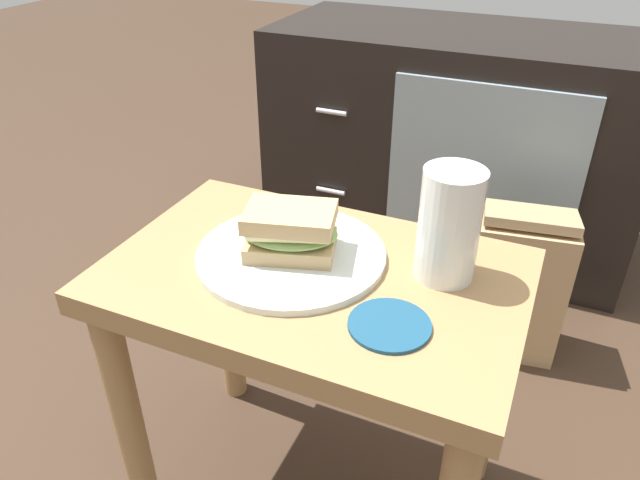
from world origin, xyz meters
The scene contains 7 objects.
side_table centered at (0.00, 0.00, 0.37)m, with size 0.56×0.36×0.46m.
tv_cabinet centered at (-0.01, 0.95, 0.29)m, with size 0.96×0.46×0.58m.
plate centered at (-0.04, 0.02, 0.47)m, with size 0.26×0.26×0.01m, color silver.
sandwich_front centered at (-0.04, 0.02, 0.50)m, with size 0.15×0.12×0.07m.
beer_glass centered at (0.16, 0.06, 0.53)m, with size 0.08×0.08×0.15m.
coaster centered at (0.13, -0.07, 0.46)m, with size 0.10×0.10×0.01m, color navy.
paper_bag centered at (0.24, 0.52, 0.17)m, with size 0.21×0.16×0.35m.
Camera 1 is at (0.28, -0.60, 0.92)m, focal length 33.52 mm.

